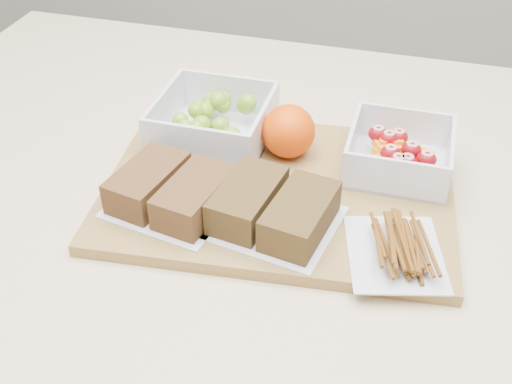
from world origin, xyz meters
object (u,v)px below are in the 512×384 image
grape_container (215,122)px  fruit_container (398,155)px  sandwich_bag_left (171,191)px  pretzel_bag (396,245)px  orange (288,131)px  sandwich_bag_center (274,209)px  cutting_board (279,190)px

grape_container → fruit_container: (0.24, -0.00, -0.01)m
sandwich_bag_left → pretzel_bag: (0.26, -0.01, -0.01)m
grape_container → fruit_container: size_ratio=1.15×
orange → sandwich_bag_left: orange is taller
sandwich_bag_center → pretzel_bag: size_ratio=1.11×
sandwich_bag_left → sandwich_bag_center: size_ratio=0.98×
sandwich_bag_left → pretzel_bag: bearing=-3.2°
sandwich_bag_center → grape_container: bearing=128.7°
sandwich_bag_center → pretzel_bag: (0.14, -0.01, -0.01)m
fruit_container → sandwich_bag_center: fruit_container is taller
orange → fruit_container: bearing=2.1°
cutting_board → fruit_container: fruit_container is taller
grape_container → orange: size_ratio=2.09×
sandwich_bag_center → pretzel_bag: 0.14m
fruit_container → sandwich_bag_center: size_ratio=0.79×
pretzel_bag → grape_container: bearing=147.6°
sandwich_bag_left → pretzel_bag: 0.26m
grape_container → sandwich_bag_left: (-0.00, -0.15, -0.01)m
sandwich_bag_left → pretzel_bag: sandwich_bag_left is taller
grape_container → orange: (0.10, -0.01, 0.01)m
cutting_board → sandwich_bag_left: sandwich_bag_left is taller
orange → pretzel_bag: (0.16, -0.15, -0.02)m
grape_container → sandwich_bag_left: size_ratio=0.93×
sandwich_bag_left → sandwich_bag_center: (0.12, -0.00, 0.00)m
cutting_board → orange: bearing=89.0°
orange → sandwich_bag_left: 0.18m
grape_container → cutting_board: bearing=-36.0°
fruit_container → cutting_board: bearing=-151.0°
grape_container → pretzel_bag: size_ratio=1.01×
fruit_container → grape_container: bearing=179.1°
cutting_board → grape_container: size_ratio=2.92×
cutting_board → grape_container: bearing=138.5°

